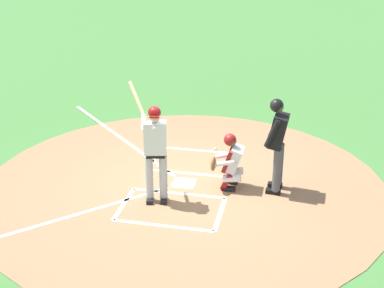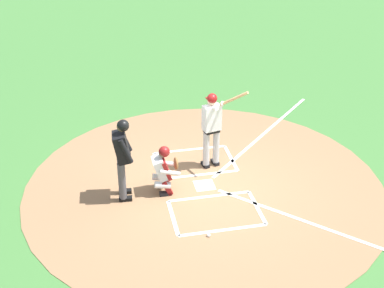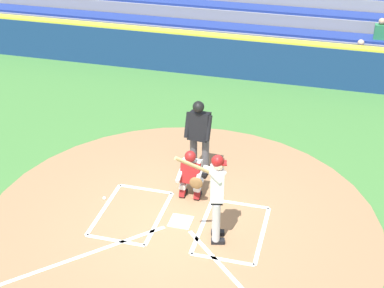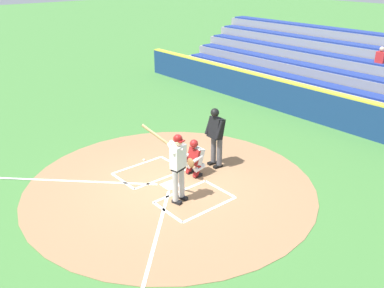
{
  "view_description": "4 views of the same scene",
  "coord_description": "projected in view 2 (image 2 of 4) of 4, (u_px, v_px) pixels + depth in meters",
  "views": [
    {
      "loc": [
        -9.41,
        -2.16,
        4.94
      ],
      "look_at": [
        -0.4,
        -0.25,
        1.05
      ],
      "focal_mm": 50.79,
      "sensor_mm": 36.0,
      "label": 1
    },
    {
      "loc": [
        10.03,
        -2.36,
        6.8
      ],
      "look_at": [
        -0.19,
        -0.25,
        1.0
      ],
      "focal_mm": 51.44,
      "sensor_mm": 36.0,
      "label": 2
    },
    {
      "loc": [
        -2.62,
        8.91,
        7.15
      ],
      "look_at": [
        0.13,
        -1.35,
        1.03
      ],
      "focal_mm": 54.17,
      "sensor_mm": 36.0,
      "label": 3
    },
    {
      "loc": [
        -8.16,
        6.12,
        5.69
      ],
      "look_at": [
        0.29,
        -1.04,
        0.87
      ],
      "focal_mm": 38.93,
      "sensor_mm": 36.0,
      "label": 4
    }
  ],
  "objects": [
    {
      "name": "ground_plane",
      "position": [
        204.0,
        186.0,
        12.31
      ],
      "size": [
        120.0,
        120.0,
        0.0
      ],
      "primitive_type": "plane",
      "color": "#427A38"
    },
    {
      "name": "dirt_circle",
      "position": [
        204.0,
        186.0,
        12.31
      ],
      "size": [
        8.0,
        8.0,
        0.01
      ],
      "primitive_type": "cylinder",
      "color": "#99704C",
      "rests_on": "ground"
    },
    {
      "name": "plate_umpire",
      "position": [
        122.0,
        154.0,
        11.4
      ],
      "size": [
        0.6,
        0.44,
        1.86
      ],
      "color": "#4C4C51",
      "rests_on": "ground"
    },
    {
      "name": "baseball",
      "position": [
        209.0,
        235.0,
        10.71
      ],
      "size": [
        0.07,
        0.07,
        0.07
      ],
      "primitive_type": "sphere",
      "color": "white",
      "rests_on": "ground"
    },
    {
      "name": "catcher",
      "position": [
        164.0,
        168.0,
        11.84
      ],
      "size": [
        0.59,
        0.6,
        1.13
      ],
      "color": "black",
      "rests_on": "ground"
    },
    {
      "name": "home_plate_and_chalk",
      "position": [
        242.0,
        181.0,
        12.46
      ],
      "size": [
        7.93,
        4.91,
        0.01
      ],
      "color": "white",
      "rests_on": "dirt_circle"
    },
    {
      "name": "batter",
      "position": [
        212.0,
        125.0,
        12.51
      ],
      "size": [
        0.84,
        0.89,
        2.13
      ],
      "color": "#BCBCBC",
      "rests_on": "ground"
    }
  ]
}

